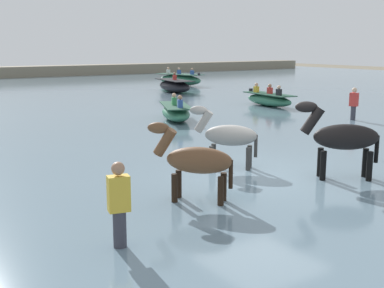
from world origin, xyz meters
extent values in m
plane|color=#756B56|center=(0.00, 0.00, 0.00)|extent=(120.00, 120.00, 0.00)
cube|color=slate|center=(0.00, 10.00, 0.16)|extent=(90.00, 90.00, 0.32)
ellipsoid|color=gray|center=(-0.18, 0.99, 1.13)|extent=(1.22, 1.23, 0.52)
cylinder|color=#31312F|center=(-0.61, 1.21, 0.44)|extent=(0.12, 0.12, 0.87)
cylinder|color=#31312F|center=(-0.39, 1.42, 0.44)|extent=(0.12, 0.12, 0.87)
cylinder|color=#31312F|center=(0.03, 0.56, 0.44)|extent=(0.12, 0.12, 0.87)
cylinder|color=#31312F|center=(0.25, 0.78, 0.44)|extent=(0.12, 0.12, 0.87)
cylinder|color=gray|center=(-0.65, 1.48, 1.46)|extent=(0.48, 0.48, 0.59)
ellipsoid|color=gray|center=(-0.74, 1.57, 1.73)|extent=(0.44, 0.44, 0.22)
cylinder|color=#31312F|center=(0.25, 0.56, 0.89)|extent=(0.08, 0.08, 0.55)
ellipsoid|color=brown|center=(-2.34, -0.80, 1.13)|extent=(1.20, 1.25, 0.52)
cylinder|color=black|center=(-2.76, -0.58, 0.44)|extent=(0.12, 0.12, 0.88)
cylinder|color=black|center=(-2.53, -0.37, 0.44)|extent=(0.12, 0.12, 0.88)
cylinder|color=black|center=(-2.14, -1.24, 0.44)|extent=(0.12, 0.12, 0.88)
cylinder|color=black|center=(-1.92, -1.03, 0.44)|extent=(0.12, 0.12, 0.88)
cylinder|color=brown|center=(-2.80, -0.31, 1.46)|extent=(0.47, 0.49, 0.59)
ellipsoid|color=brown|center=(-2.89, -0.21, 1.73)|extent=(0.44, 0.45, 0.22)
cylinder|color=black|center=(-1.92, -1.25, 0.90)|extent=(0.08, 0.08, 0.55)
ellipsoid|color=black|center=(1.35, -1.22, 1.28)|extent=(1.46, 1.27, 0.58)
cylinder|color=black|center=(0.84, -1.05, 0.49)|extent=(0.13, 0.13, 0.99)
cylinder|color=black|center=(1.05, -0.77, 0.49)|extent=(0.13, 0.13, 0.99)
cylinder|color=black|center=(1.66, -1.66, 0.49)|extent=(0.13, 0.13, 0.99)
cylinder|color=black|center=(1.86, -1.38, 0.49)|extent=(0.13, 0.13, 0.99)
cylinder|color=black|center=(0.74, -0.76, 1.64)|extent=(0.56, 0.50, 0.67)
ellipsoid|color=black|center=(0.63, -0.67, 1.95)|extent=(0.52, 0.46, 0.25)
cylinder|color=black|center=(1.91, -1.63, 1.01)|extent=(0.09, 0.09, 0.62)
ellipsoid|color=black|center=(9.18, 18.95, 0.69)|extent=(1.97, 4.06, 0.75)
cube|color=black|center=(9.18, 18.95, 1.09)|extent=(1.89, 3.89, 0.04)
cube|color=red|center=(9.20, 18.95, 1.26)|extent=(0.22, 0.29, 0.30)
sphere|color=#A37556|center=(9.20, 18.95, 1.50)|extent=(0.18, 0.18, 0.18)
ellipsoid|color=#337556|center=(12.40, 23.43, 0.72)|extent=(2.38, 4.25, 0.81)
cube|color=#1E4634|center=(12.40, 23.43, 1.15)|extent=(2.29, 4.08, 0.04)
cube|color=black|center=(12.86, 21.56, 1.22)|extent=(0.18, 0.15, 0.18)
cube|color=white|center=(12.03, 24.50, 1.32)|extent=(0.24, 0.30, 0.30)
sphere|color=tan|center=(12.03, 24.50, 1.56)|extent=(0.18, 0.18, 0.18)
cube|color=#3356A8|center=(12.30, 23.41, 1.32)|extent=(0.24, 0.30, 0.30)
sphere|color=tan|center=(12.30, 23.41, 1.56)|extent=(0.18, 0.18, 0.18)
cube|color=#3356A8|center=(12.80, 22.37, 1.32)|extent=(0.24, 0.30, 0.30)
sphere|color=tan|center=(12.80, 22.37, 1.56)|extent=(0.18, 0.18, 0.18)
ellipsoid|color=#337556|center=(9.25, 10.05, 0.60)|extent=(1.31, 3.33, 0.57)
cube|color=#1E4634|center=(9.25, 10.05, 0.91)|extent=(1.25, 3.20, 0.04)
cube|color=black|center=(9.38, 11.61, 0.98)|extent=(0.17, 0.13, 0.18)
cube|color=#232328|center=(9.05, 9.15, 1.08)|extent=(0.20, 0.27, 0.30)
sphere|color=beige|center=(9.05, 9.15, 1.32)|extent=(0.18, 0.18, 0.18)
cube|color=red|center=(9.28, 10.05, 1.08)|extent=(0.20, 0.27, 0.30)
sphere|color=#A37556|center=(9.28, 10.05, 1.32)|extent=(0.18, 0.18, 0.18)
cube|color=gold|center=(9.20, 10.97, 1.08)|extent=(0.20, 0.27, 0.30)
sphere|color=tan|center=(9.20, 10.97, 1.32)|extent=(0.18, 0.18, 0.18)
ellipsoid|color=#337556|center=(2.87, 8.54, 0.60)|extent=(2.19, 3.23, 0.57)
cube|color=#1E4634|center=(2.87, 8.54, 0.91)|extent=(2.10, 3.10, 0.04)
cube|color=#3356A8|center=(2.58, 7.73, 1.08)|extent=(0.27, 0.31, 0.30)
sphere|color=#A37556|center=(2.58, 7.73, 1.32)|extent=(0.18, 0.18, 0.18)
cube|color=#388E51|center=(2.82, 8.57, 1.08)|extent=(0.27, 0.31, 0.30)
sphere|color=tan|center=(2.82, 8.57, 1.32)|extent=(0.18, 0.18, 0.18)
cylinder|color=#383842|center=(8.86, 4.60, 0.44)|extent=(0.20, 0.20, 0.88)
cube|color=red|center=(8.86, 4.60, 1.15)|extent=(0.28, 0.36, 0.54)
sphere|color=beige|center=(8.86, 4.60, 1.53)|extent=(0.20, 0.20, 0.20)
cylinder|color=#383842|center=(-4.58, -1.99, 0.44)|extent=(0.20, 0.20, 0.88)
cube|color=gold|center=(-4.58, -1.99, 1.15)|extent=(0.36, 0.27, 0.54)
sphere|color=#A37556|center=(-4.58, -1.99, 1.53)|extent=(0.20, 0.20, 0.20)
camera|label=1|loc=(-7.54, -8.44, 3.29)|focal=46.54mm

